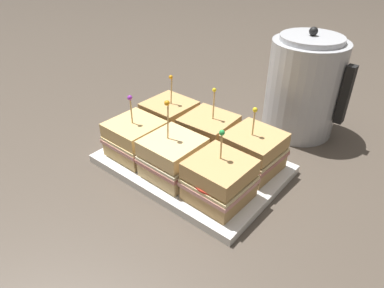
{
  "coord_description": "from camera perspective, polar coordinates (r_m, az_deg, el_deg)",
  "views": [
    {
      "loc": [
        0.39,
        -0.48,
        0.47
      ],
      "look_at": [
        0.0,
        0.0,
        0.06
      ],
      "focal_mm": 32.0,
      "sensor_mm": 36.0,
      "label": 1
    }
  ],
  "objects": [
    {
      "name": "ground_plane",
      "position": [
        0.77,
        -0.0,
        -3.85
      ],
      "size": [
        6.0,
        6.0,
        0.0
      ],
      "primitive_type": "plane",
      "color": "#4C4238"
    },
    {
      "name": "sandwich_front_left",
      "position": [
        0.78,
        -9.4,
        0.95
      ],
      "size": [
        0.11,
        0.11,
        0.15
      ],
      "color": "tan",
      "rests_on": "serving_platter"
    },
    {
      "name": "sandwich_back_left",
      "position": [
        0.84,
        -3.75,
        4.29
      ],
      "size": [
        0.11,
        0.11,
        0.16
      ],
      "color": "tan",
      "rests_on": "serving_platter"
    },
    {
      "name": "sandwich_back_center",
      "position": [
        0.78,
        2.67,
        1.7
      ],
      "size": [
        0.12,
        0.12,
        0.16
      ],
      "color": "tan",
      "rests_on": "serving_platter"
    },
    {
      "name": "serving_platter",
      "position": [
        0.77,
        -0.0,
        -3.31
      ],
      "size": [
        0.39,
        0.27,
        0.02
      ],
      "color": "silver",
      "rests_on": "ground_plane"
    },
    {
      "name": "sandwich_front_center",
      "position": [
        0.7,
        -3.28,
        -2.22
      ],
      "size": [
        0.11,
        0.11,
        0.17
      ],
      "color": "#DBB77A",
      "rests_on": "serving_platter"
    },
    {
      "name": "sandwich_back_right",
      "position": [
        0.73,
        10.17,
        -1.27
      ],
      "size": [
        0.12,
        0.12,
        0.15
      ],
      "color": "tan",
      "rests_on": "serving_platter"
    },
    {
      "name": "sandwich_front_right",
      "position": [
        0.64,
        4.55,
        -6.02
      ],
      "size": [
        0.12,
        0.12,
        0.14
      ],
      "color": "tan",
      "rests_on": "serving_platter"
    },
    {
      "name": "kettle_steel",
      "position": [
        0.9,
        18.05,
        9.05
      ],
      "size": [
        0.2,
        0.18,
        0.27
      ],
      "color": "#B7BABF",
      "rests_on": "ground_plane"
    }
  ]
}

